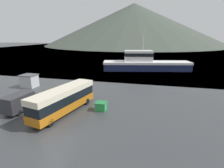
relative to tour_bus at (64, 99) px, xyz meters
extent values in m
plane|color=#383A3D|center=(2.13, -6.49, -1.87)|extent=(400.00, 400.00, 0.00)
plane|color=#3D5160|center=(2.13, 136.16, -1.87)|extent=(240.00, 240.00, 0.00)
cone|color=#424C42|center=(-13.39, 179.08, 19.37)|extent=(185.75, 185.75, 42.48)
cube|color=#B26614|center=(0.00, -0.01, -0.92)|extent=(4.51, 10.64, 1.01)
cube|color=black|center=(0.00, -0.01, 0.17)|extent=(4.42, 10.43, 1.15)
cube|color=beige|center=(0.00, -0.01, 1.10)|extent=(4.51, 10.64, 0.72)
cube|color=black|center=(1.07, 5.08, -0.04)|extent=(2.09, 0.50, 1.56)
cylinder|color=black|center=(-0.29, 3.75, -1.42)|extent=(0.48, 0.94, 0.90)
cylinder|color=black|center=(1.78, 3.32, -1.42)|extent=(0.48, 0.94, 0.90)
cylinder|color=black|center=(-1.79, -3.34, -1.42)|extent=(0.48, 0.94, 0.90)
cylinder|color=black|center=(0.28, -3.78, -1.42)|extent=(0.48, 0.94, 0.90)
cube|color=#2D2D33|center=(-5.97, -1.28, -0.49)|extent=(2.40, 4.12, 2.06)
cube|color=#2D2D33|center=(-5.73, 1.54, -0.95)|extent=(2.20, 1.87, 1.13)
cube|color=black|center=(-5.80, 0.71, -0.03)|extent=(1.75, 0.21, 0.72)
cylinder|color=black|center=(-6.67, 1.39, -1.52)|extent=(0.28, 0.72, 0.70)
cylinder|color=black|center=(-4.83, 1.23, -1.52)|extent=(0.28, 0.72, 0.70)
cylinder|color=black|center=(-6.97, -2.10, -1.52)|extent=(0.28, 0.72, 0.70)
cylinder|color=black|center=(-5.13, -2.26, -1.52)|extent=(0.28, 0.72, 0.70)
cube|color=#19234C|center=(8.89, 32.21, -0.61)|extent=(25.19, 10.39, 2.52)
cube|color=white|center=(8.89, 32.21, 0.33)|extent=(25.44, 10.49, 0.63)
cube|color=white|center=(6.48, 31.68, 2.21)|extent=(8.49, 5.29, 3.13)
cube|color=black|center=(6.48, 31.68, 2.68)|extent=(8.66, 5.42, 0.94)
cylinder|color=#B2B2B7|center=(7.64, 31.93, 6.94)|extent=(0.20, 0.20, 6.34)
cube|color=green|center=(4.45, 1.81, -1.35)|extent=(1.35, 1.24, 1.03)
cube|color=#227D3C|center=(4.45, 1.81, -0.78)|extent=(1.48, 1.36, 0.11)
cube|color=#B2B2B7|center=(-12.50, 9.08, -0.69)|extent=(2.67, 2.35, 2.36)
cube|color=#4C4C51|center=(-12.50, 9.08, 0.55)|extent=(2.94, 2.59, 0.12)
cube|color=#1E5138|center=(5.41, 45.68, -1.42)|extent=(2.54, 7.11, 0.89)
cylinder|color=#B29919|center=(-3.41, 14.71, -1.58)|extent=(0.27, 0.27, 0.57)
sphere|color=#B29919|center=(-3.41, 14.71, -1.22)|extent=(0.31, 0.31, 0.31)
camera|label=1|loc=(11.12, -19.18, 7.97)|focal=28.00mm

